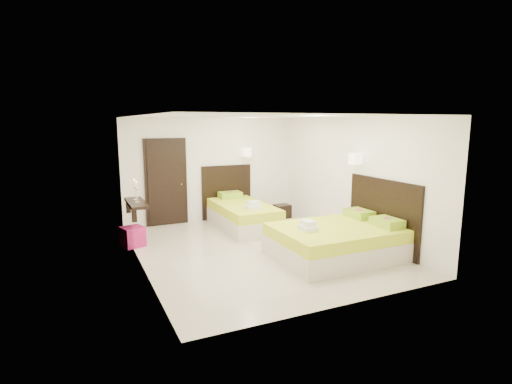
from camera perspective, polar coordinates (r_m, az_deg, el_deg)
name	(u,v)px	position (r m, az deg, el deg)	size (l,w,h in m)	color
floor	(258,249)	(8.03, 0.25, -8.14)	(5.50, 5.50, 0.00)	beige
bed_single	(242,213)	(9.61, -2.06, -3.07)	(1.34, 2.23, 1.84)	beige
bed_double	(339,239)	(7.68, 11.84, -6.62)	(2.26, 1.92, 1.86)	beige
nightstand	(282,211)	(10.59, 3.75, -2.74)	(0.39, 0.35, 0.35)	black
ottoman	(133,237)	(8.53, -17.19, -6.10)	(0.40, 0.40, 0.40)	#A21555
door	(166,182)	(9.94, -12.71, 1.34)	(1.02, 0.15, 2.14)	black
console_shelf	(136,203)	(8.76, -16.78, -1.53)	(0.35, 1.20, 0.78)	black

